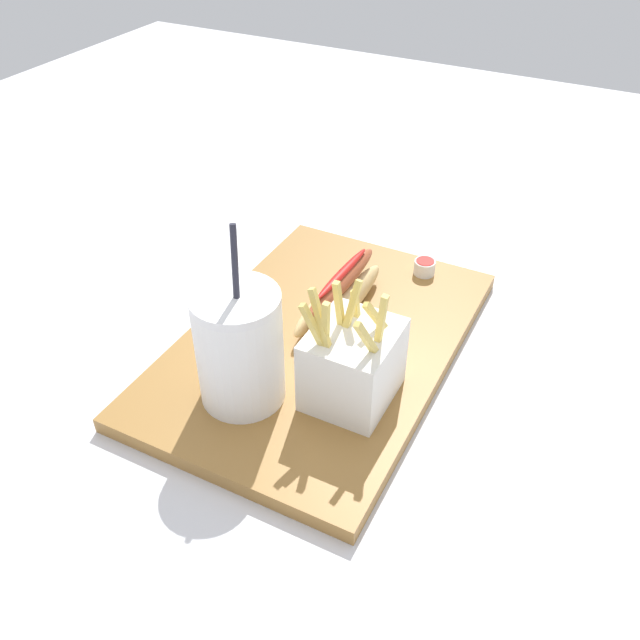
{
  "coord_description": "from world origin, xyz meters",
  "views": [
    {
      "loc": [
        -0.59,
        -0.3,
        0.57
      ],
      "look_at": [
        0.0,
        0.0,
        0.05
      ],
      "focal_mm": 37.76,
      "sensor_mm": 36.0,
      "label": 1
    }
  ],
  "objects_px": {
    "fries_basket": "(353,363)",
    "ketchup_cup_1": "(425,266)",
    "hot_dog_1": "(339,295)",
    "soda_cup": "(239,347)"
  },
  "relations": [
    {
      "from": "fries_basket",
      "to": "ketchup_cup_1",
      "type": "relative_size",
      "value": 5.09
    },
    {
      "from": "hot_dog_1",
      "to": "ketchup_cup_1",
      "type": "xyz_separation_m",
      "value": [
        0.14,
        -0.07,
        -0.02
      ]
    },
    {
      "from": "soda_cup",
      "to": "fries_basket",
      "type": "height_order",
      "value": "soda_cup"
    },
    {
      "from": "soda_cup",
      "to": "hot_dog_1",
      "type": "xyz_separation_m",
      "value": [
        0.19,
        -0.03,
        -0.04
      ]
    },
    {
      "from": "fries_basket",
      "to": "ketchup_cup_1",
      "type": "distance_m",
      "value": 0.28
    },
    {
      "from": "soda_cup",
      "to": "ketchup_cup_1",
      "type": "relative_size",
      "value": 7.14
    },
    {
      "from": "hot_dog_1",
      "to": "ketchup_cup_1",
      "type": "height_order",
      "value": "hot_dog_1"
    },
    {
      "from": "fries_basket",
      "to": "soda_cup",
      "type": "bearing_deg",
      "value": 116.56
    },
    {
      "from": "hot_dog_1",
      "to": "fries_basket",
      "type": "bearing_deg",
      "value": -148.88
    },
    {
      "from": "hot_dog_1",
      "to": "ketchup_cup_1",
      "type": "distance_m",
      "value": 0.16
    }
  ]
}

